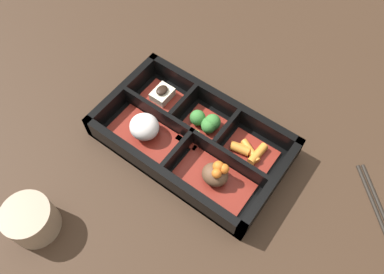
% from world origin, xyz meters
% --- Properties ---
extents(ground_plane, '(3.00, 3.00, 0.00)m').
position_xyz_m(ground_plane, '(0.00, 0.00, 0.00)').
color(ground_plane, '#382619').
extents(bento_base, '(0.34, 0.20, 0.01)m').
position_xyz_m(bento_base, '(0.00, 0.00, 0.01)').
color(bento_base, black).
rests_on(bento_base, ground_plane).
extents(bento_rim, '(0.34, 0.20, 0.05)m').
position_xyz_m(bento_rim, '(0.00, -0.00, 0.02)').
color(bento_rim, black).
rests_on(bento_rim, ground_plane).
extents(bowl_stew, '(0.13, 0.07, 0.05)m').
position_xyz_m(bowl_stew, '(-0.08, 0.04, 0.03)').
color(bowl_stew, maroon).
rests_on(bowl_stew, bento_base).
extents(bowl_rice, '(0.13, 0.07, 0.05)m').
position_xyz_m(bowl_rice, '(0.08, 0.04, 0.03)').
color(bowl_rice, maroon).
rests_on(bowl_rice, bento_base).
extents(bowl_carrots, '(0.09, 0.06, 0.02)m').
position_xyz_m(bowl_carrots, '(-0.10, -0.04, 0.02)').
color(bowl_carrots, maroon).
rests_on(bowl_carrots, bento_base).
extents(bowl_greens, '(0.08, 0.06, 0.04)m').
position_xyz_m(bowl_greens, '(-0.00, -0.04, 0.03)').
color(bowl_greens, maroon).
rests_on(bowl_greens, bento_base).
extents(bowl_tofu, '(0.08, 0.06, 0.03)m').
position_xyz_m(bowl_tofu, '(0.10, -0.04, 0.02)').
color(bowl_tofu, maroon).
rests_on(bowl_tofu, bento_base).
extents(bowl_pickles, '(0.04, 0.03, 0.01)m').
position_xyz_m(bowl_pickles, '(0.00, -0.01, 0.02)').
color(bowl_pickles, maroon).
rests_on(bowl_pickles, bento_base).
extents(tea_cup, '(0.08, 0.08, 0.06)m').
position_xyz_m(tea_cup, '(0.11, 0.27, 0.03)').
color(tea_cup, gray).
rests_on(tea_cup, ground_plane).
extents(chopsticks, '(0.16, 0.16, 0.01)m').
position_xyz_m(chopsticks, '(-0.34, -0.07, 0.00)').
color(chopsticks, black).
rests_on(chopsticks, ground_plane).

